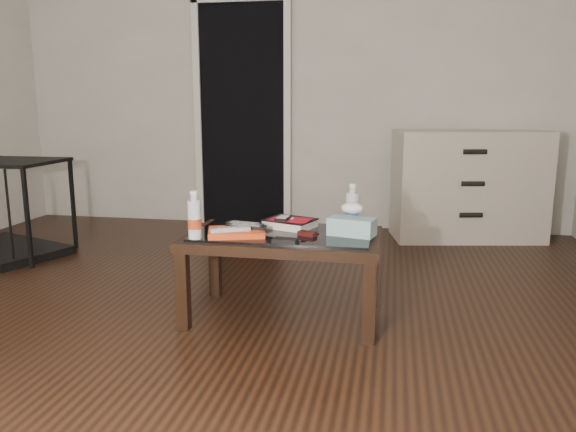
# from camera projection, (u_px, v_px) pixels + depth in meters

# --- Properties ---
(ground) EXTENTS (5.00, 5.00, 0.00)m
(ground) POSITION_uv_depth(u_px,v_px,m) (195.00, 326.00, 2.87)
(ground) COLOR black
(ground) RESTS_ON ground
(doorway) EXTENTS (0.90, 0.08, 2.07)m
(doorway) POSITION_uv_depth(u_px,v_px,m) (243.00, 114.00, 5.12)
(doorway) COLOR black
(doorway) RESTS_ON ground
(coffee_table) EXTENTS (1.00, 0.60, 0.46)m
(coffee_table) POSITION_uv_depth(u_px,v_px,m) (283.00, 244.00, 2.92)
(coffee_table) COLOR black
(coffee_table) RESTS_ON ground
(dresser) EXTENTS (1.27, 0.71, 0.90)m
(dresser) POSITION_uv_depth(u_px,v_px,m) (468.00, 185.00, 4.64)
(dresser) COLOR beige
(dresser) RESTS_ON ground
(pet_crate) EXTENTS (1.05, 0.88, 0.71)m
(pet_crate) POSITION_uv_depth(u_px,v_px,m) (1.00, 224.00, 4.19)
(pet_crate) COLOR black
(pet_crate) RESTS_ON ground
(magazines) EXTENTS (0.33, 0.28, 0.03)m
(magazines) POSITION_uv_depth(u_px,v_px,m) (236.00, 232.00, 2.84)
(magazines) COLOR red
(magazines) RESTS_ON coffee_table
(remote_silver) EXTENTS (0.20, 0.14, 0.02)m
(remote_silver) POSITION_uv_depth(u_px,v_px,m) (230.00, 229.00, 2.80)
(remote_silver) COLOR #A7A7AB
(remote_silver) RESTS_ON magazines
(remote_black_front) EXTENTS (0.20, 0.08, 0.02)m
(remote_black_front) POSITION_uv_depth(u_px,v_px,m) (247.00, 226.00, 2.86)
(remote_black_front) COLOR black
(remote_black_front) RESTS_ON magazines
(remote_black_back) EXTENTS (0.21, 0.09, 0.02)m
(remote_black_back) POSITION_uv_depth(u_px,v_px,m) (245.00, 224.00, 2.90)
(remote_black_back) COLOR black
(remote_black_back) RESTS_ON magazines
(textbook) EXTENTS (0.30, 0.27, 0.05)m
(textbook) POSITION_uv_depth(u_px,v_px,m) (290.00, 223.00, 3.02)
(textbook) COLOR black
(textbook) RESTS_ON coffee_table
(dvd_mailers) EXTENTS (0.22, 0.19, 0.01)m
(dvd_mailers) POSITION_uv_depth(u_px,v_px,m) (289.00, 219.00, 3.00)
(dvd_mailers) COLOR #AD0B1C
(dvd_mailers) RESTS_ON textbook
(ipod) EXTENTS (0.08, 0.11, 0.02)m
(ipod) POSITION_uv_depth(u_px,v_px,m) (283.00, 218.00, 2.97)
(ipod) COLOR black
(ipod) RESTS_ON dvd_mailers
(flip_phone) EXTENTS (0.10, 0.08, 0.02)m
(flip_phone) POSITION_uv_depth(u_px,v_px,m) (307.00, 234.00, 2.83)
(flip_phone) COLOR black
(flip_phone) RESTS_ON coffee_table
(wallet) EXTENTS (0.13, 0.09, 0.02)m
(wallet) POSITION_uv_depth(u_px,v_px,m) (285.00, 241.00, 2.69)
(wallet) COLOR black
(wallet) RESTS_ON coffee_table
(water_bottle_left) EXTENTS (0.08, 0.08, 0.24)m
(water_bottle_left) POSITION_uv_depth(u_px,v_px,m) (194.00, 215.00, 2.75)
(water_bottle_left) COLOR silver
(water_bottle_left) RESTS_ON coffee_table
(water_bottle_right) EXTENTS (0.07, 0.07, 0.24)m
(water_bottle_right) POSITION_uv_depth(u_px,v_px,m) (352.00, 206.00, 2.99)
(water_bottle_right) COLOR silver
(water_bottle_right) RESTS_ON coffee_table
(tissue_box) EXTENTS (0.25, 0.17, 0.09)m
(tissue_box) POSITION_uv_depth(u_px,v_px,m) (352.00, 227.00, 2.83)
(tissue_box) COLOR teal
(tissue_box) RESTS_ON coffee_table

